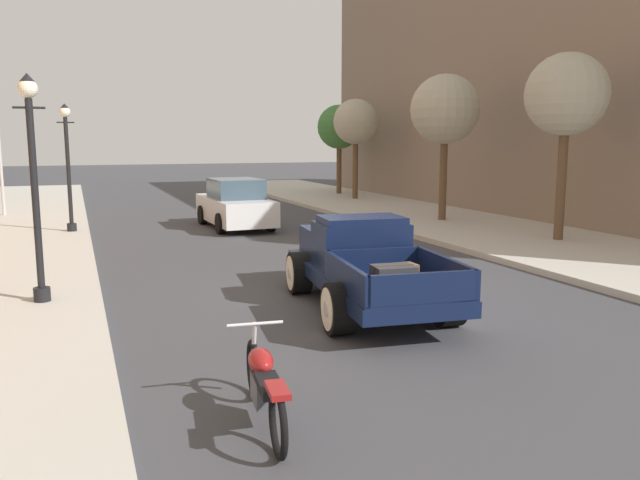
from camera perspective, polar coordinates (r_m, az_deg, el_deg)
name	(u,v)px	position (r m, az deg, el deg)	size (l,w,h in m)	color
ground_plane	(355,295)	(12.03, 3.20, -5.01)	(140.00, 140.00, 0.00)	#3D3D42
building_right_storefront	(607,76)	(29.54, 24.48, 13.29)	(12.00, 28.00, 11.07)	#7F6B5B
hotrod_truck_navy	(362,263)	(11.23, 3.81, -2.08)	(2.55, 5.07, 1.58)	#0F1938
motorcycle_parked	(264,383)	(6.66, -5.05, -12.76)	(0.62, 2.11, 0.93)	black
car_background_white	(235,205)	(21.38, -7.67, 3.16)	(1.97, 4.35, 1.65)	silver
street_lamp_near	(33,172)	(11.69, -24.44, 5.64)	(0.50, 0.32, 3.85)	black
street_lamp_far	(68,158)	(20.68, -21.82, 6.90)	(0.50, 0.32, 3.85)	black
street_tree_nearest	(566,96)	(18.82, 21.35, 12.01)	(2.24, 2.24, 5.11)	brown
street_tree_second	(445,110)	(22.51, 11.23, 11.43)	(2.39, 2.39, 5.01)	brown
street_tree_third	(356,123)	(30.26, 3.23, 10.53)	(2.12, 2.12, 4.69)	brown
street_tree_farthest	(339,127)	(33.25, 1.74, 10.12)	(2.27, 2.27, 4.59)	brown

